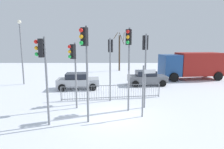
{
  "coord_description": "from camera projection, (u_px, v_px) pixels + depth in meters",
  "views": [
    {
      "loc": [
        -0.03,
        -10.54,
        4.17
      ],
      "look_at": [
        -0.07,
        3.2,
        1.91
      ],
      "focal_mm": 30.39,
      "sensor_mm": 36.0,
      "label": 1
    }
  ],
  "objects": [
    {
      "name": "ground_plane",
      "position": [
        113.0,
        116.0,
        11.08
      ],
      "size": [
        60.0,
        60.0,
        0.0
      ],
      "primitive_type": "plane",
      "color": "white"
    },
    {
      "name": "traffic_light_mid_right",
      "position": [
        111.0,
        55.0,
        13.55
      ],
      "size": [
        0.35,
        0.56,
        4.54
      ],
      "rotation": [
        0.0,
        0.0,
        6.12
      ],
      "color": "slate",
      "rests_on": "ground"
    },
    {
      "name": "traffic_light_rear_right",
      "position": [
        86.0,
        53.0,
        9.48
      ],
      "size": [
        0.42,
        0.51,
        5.04
      ],
      "rotation": [
        0.0,
        0.0,
        2.61
      ],
      "color": "slate",
      "rests_on": "ground"
    },
    {
      "name": "traffic_light_foreground_left",
      "position": [
        43.0,
        61.0,
        9.3
      ],
      "size": [
        0.57,
        0.33,
        4.5
      ],
      "rotation": [
        0.0,
        0.0,
        1.54
      ],
      "color": "slate",
      "rests_on": "ground"
    },
    {
      "name": "traffic_light_mid_left",
      "position": [
        74.0,
        61.0,
        11.78
      ],
      "size": [
        0.46,
        0.47,
        4.22
      ],
      "rotation": [
        0.0,
        0.0,
        2.41
      ],
      "color": "slate",
      "rests_on": "ground"
    },
    {
      "name": "traffic_light_foreground_right",
      "position": [
        146.0,
        54.0,
        12.03
      ],
      "size": [
        0.35,
        0.57,
        4.77
      ],
      "rotation": [
        0.0,
        0.0,
        0.13
      ],
      "color": "slate",
      "rests_on": "ground"
    },
    {
      "name": "traffic_light_rear_left",
      "position": [
        129.0,
        51.0,
        11.18
      ],
      "size": [
        0.37,
        0.55,
        5.08
      ],
      "rotation": [
        0.0,
        0.0,
        2.83
      ],
      "color": "slate",
      "rests_on": "ground"
    },
    {
      "name": "direction_sign_post",
      "position": [
        145.0,
        88.0,
        10.67
      ],
      "size": [
        0.77,
        0.25,
        2.96
      ],
      "rotation": [
        0.0,
        0.0,
        0.26
      ],
      "color": "slate",
      "rests_on": "ground"
    },
    {
      "name": "pedestrian_guard_railing",
      "position": [
        112.0,
        92.0,
        14.32
      ],
      "size": [
        7.48,
        1.16,
        1.07
      ],
      "rotation": [
        0.0,
        0.0,
        0.15
      ],
      "color": "slate",
      "rests_on": "ground"
    },
    {
      "name": "car_grey_mid",
      "position": [
        147.0,
        78.0,
        19.09
      ],
      "size": [
        3.92,
        2.17,
        1.47
      ],
      "rotation": [
        0.0,
        0.0,
        0.08
      ],
      "color": "slate",
      "rests_on": "ground"
    },
    {
      "name": "car_silver_trailing",
      "position": [
        78.0,
        81.0,
        17.52
      ],
      "size": [
        3.93,
        2.19,
        1.47
      ],
      "rotation": [
        0.0,
        0.0,
        0.08
      ],
      "color": "#B2B5BA",
      "rests_on": "ground"
    },
    {
      "name": "delivery_truck",
      "position": [
        192.0,
        65.0,
        22.02
      ],
      "size": [
        7.29,
        3.45,
        3.1
      ],
      "rotation": [
        0.0,
        0.0,
        3.27
      ],
      "color": "maroon",
      "rests_on": "ground"
    },
    {
      "name": "street_lamp",
      "position": [
        22.0,
        46.0,
        18.99
      ],
      "size": [
        0.36,
        0.36,
        6.43
      ],
      "color": "slate",
      "rests_on": "ground"
    },
    {
      "name": "bare_tree_left",
      "position": [
        120.0,
        52.0,
        28.85
      ],
      "size": [
        1.64,
        1.64,
        5.85
      ],
      "color": "#473828",
      "rests_on": "ground"
    }
  ]
}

